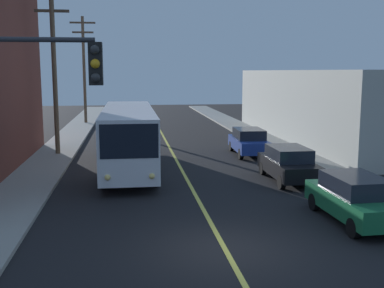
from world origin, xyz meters
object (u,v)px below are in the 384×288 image
at_px(fire_hydrant, 364,183).
at_px(parked_car_blue, 249,141).
at_px(parked_car_black, 288,163).
at_px(utility_pole_mid, 54,63).
at_px(city_bus, 129,135).
at_px(parked_car_green, 355,198).
at_px(utility_pole_far, 84,65).
at_px(traffic_signal_left_corner, 11,107).

bearing_deg(fire_hydrant, parked_car_blue, 102.20).
distance_m(parked_car_black, fire_hydrant, 3.82).
relative_size(parked_car_blue, utility_pole_mid, 0.45).
bearing_deg(parked_car_blue, city_bus, -156.00).
bearing_deg(fire_hydrant, parked_car_green, -122.15).
xyz_separation_m(city_bus, utility_pole_far, (-4.16, 22.35, 3.92)).
xyz_separation_m(utility_pole_mid, utility_pole_far, (0.16, 17.84, 0.09)).
height_order(parked_car_black, parked_car_blue, same).
bearing_deg(traffic_signal_left_corner, city_bus, 78.69).
xyz_separation_m(city_bus, traffic_signal_left_corner, (-2.68, -13.39, 2.49)).
distance_m(city_bus, traffic_signal_left_corner, 13.88).
bearing_deg(city_bus, parked_car_blue, 24.00).
xyz_separation_m(city_bus, parked_car_blue, (7.36, 3.28, -0.98)).
height_order(parked_car_green, parked_car_blue, same).
height_order(parked_car_green, fire_hydrant, parked_car_green).
bearing_deg(city_bus, fire_hydrant, -36.13).
relative_size(city_bus, parked_car_black, 2.76).
relative_size(parked_car_green, utility_pole_mid, 0.44).
bearing_deg(parked_car_blue, utility_pole_mid, 173.98).
bearing_deg(fire_hydrant, traffic_signal_left_corner, -152.46).
bearing_deg(city_bus, utility_pole_far, 100.54).
height_order(parked_car_green, utility_pole_far, utility_pole_far).
bearing_deg(city_bus, parked_car_green, -52.84).
relative_size(parked_car_green, fire_hydrant, 5.28).
distance_m(utility_pole_mid, fire_hydrant, 18.74).
bearing_deg(utility_pole_far, parked_car_blue, -58.87).
xyz_separation_m(parked_car_blue, traffic_signal_left_corner, (-10.04, -16.67, 3.46)).
height_order(parked_car_blue, utility_pole_far, utility_pole_far).
height_order(city_bus, parked_car_blue, city_bus).
bearing_deg(parked_car_green, utility_pole_far, 109.99).
bearing_deg(fire_hydrant, utility_pole_far, 115.09).
xyz_separation_m(parked_car_green, fire_hydrant, (1.94, 3.09, -0.26)).
xyz_separation_m(parked_car_blue, utility_pole_far, (-11.52, 19.07, 4.89)).
bearing_deg(parked_car_blue, parked_car_black, -89.43).
xyz_separation_m(parked_car_green, parked_car_black, (-0.21, 6.23, 0.00)).
distance_m(parked_car_black, utility_pole_mid, 15.20).
distance_m(parked_car_green, utility_pole_far, 34.86).
bearing_deg(parked_car_black, utility_pole_mid, 144.56).
bearing_deg(city_bus, parked_car_black, -27.41).
xyz_separation_m(parked_car_green, utility_pole_mid, (-11.96, 14.59, 4.80)).
bearing_deg(utility_pole_far, utility_pole_mid, -90.52).
xyz_separation_m(parked_car_green, traffic_signal_left_corner, (-10.32, -3.31, 3.46)).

